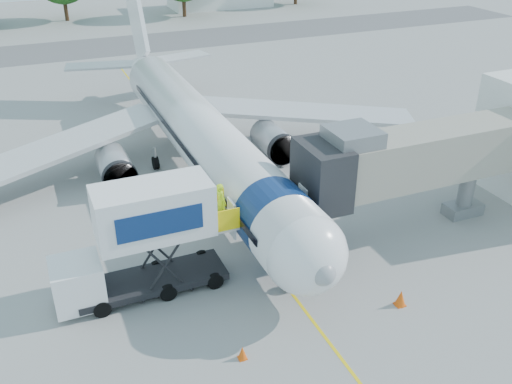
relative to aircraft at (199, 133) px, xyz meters
name	(u,v)px	position (x,y,z in m)	size (l,w,h in m)	color
ground	(222,201)	(0.00, -4.12, -2.95)	(160.00, 160.00, 0.00)	gray
guidance_line	(222,201)	(0.00, -4.12, -2.94)	(0.15, 70.00, 0.01)	yellow
taxiway_strip	(105,47)	(0.00, 37.88, -2.94)	(120.00, 10.00, 0.01)	#59595B
aircraft	(199,133)	(0.00, 0.00, 0.00)	(34.17, 37.73, 11.35)	white
jet_bridge	(407,159)	(7.99, -11.12, 1.39)	(13.90, 3.20, 6.60)	gray
catering_hiloader	(142,242)	(-6.26, -11.12, -0.19)	(8.50, 2.44, 5.50)	black
safety_cone_a	(401,298)	(4.21, -16.65, -2.56)	(0.50, 0.50, 0.80)	#E6500C
safety_cone_b	(242,353)	(-3.71, -17.00, -2.66)	(0.38, 0.38, 0.61)	#E6500C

